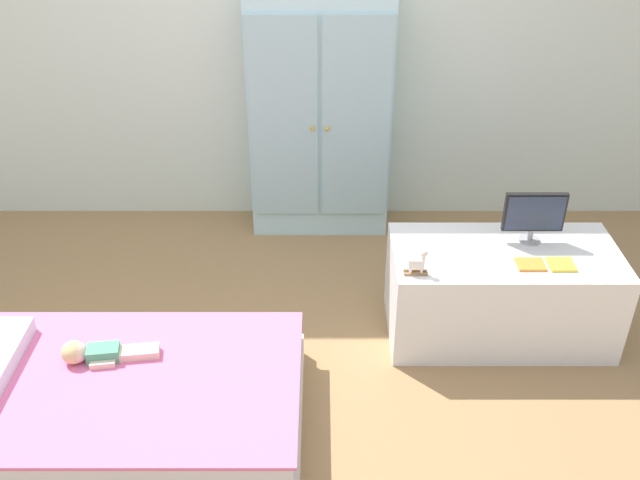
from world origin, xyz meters
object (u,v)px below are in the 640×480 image
tv_monitor (532,214)px  rocking_horse_toy (416,262)px  book_orange (529,264)px  book_yellow (559,264)px  doll (90,353)px  tv_stand (498,292)px  bed (113,403)px  wardrobe (318,117)px

tv_monitor → rocking_horse_toy: size_ratio=2.28×
rocking_horse_toy → book_orange: size_ratio=1.00×
book_orange → book_yellow: (0.14, 0.00, -0.00)m
doll → tv_stand: bearing=15.4°
bed → rocking_horse_toy: bearing=19.1°
doll → wardrobe: (0.93, 1.51, 0.41)m
wardrobe → book_yellow: 1.58m
bed → book_yellow: bearing=14.6°
tv_monitor → book_orange: bearing=-102.8°
tv_monitor → book_yellow: tv_monitor is taller
wardrobe → book_orange: size_ratio=11.30×
tv_stand → rocking_horse_toy: (-0.43, -0.18, 0.29)m
tv_stand → book_orange: (0.08, -0.12, 0.24)m
tv_stand → rocking_horse_toy: 0.55m
tv_stand → book_yellow: bearing=-28.6°
tv_stand → book_orange: book_orange is taller
doll → tv_stand: size_ratio=0.38×
book_yellow → tv_monitor: bearing=113.5°
tv_stand → bed: bearing=-160.0°
doll → tv_stand: tv_stand is taller
bed → book_yellow: book_yellow is taller
doll → tv_monitor: tv_monitor is taller
doll → book_orange: 1.91m
tv_stand → tv_monitor: 0.40m
doll → rocking_horse_toy: size_ratio=3.19×
bed → wardrobe: bearing=63.0°
wardrobe → book_yellow: wardrobe is taller
tv_stand → tv_monitor: bearing=35.4°
doll → tv_monitor: size_ratio=1.40×
doll → tv_stand: 1.85m
bed → wardrobe: (0.83, 1.63, 0.58)m
book_orange → book_yellow: same height
wardrobe → tv_stand: wardrobe is taller
tv_stand → tv_monitor: tv_monitor is taller
wardrobe → book_orange: wardrobe is taller
tv_monitor → book_yellow: (0.09, -0.20, -0.14)m
bed → book_orange: size_ratio=12.33×
doll → rocking_horse_toy: (1.36, 0.32, 0.23)m
doll → book_yellow: size_ratio=3.48×
doll → tv_monitor: (1.91, 0.58, 0.32)m
rocking_horse_toy → book_yellow: size_ratio=1.09×
bed → doll: doll is taller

